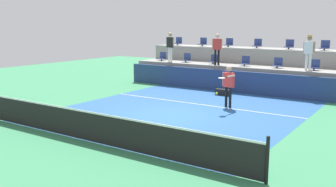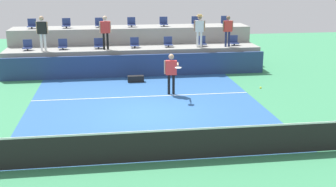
# 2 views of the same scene
# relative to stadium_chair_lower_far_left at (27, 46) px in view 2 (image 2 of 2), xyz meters

# --- Properties ---
(ground_plane) EXTENTS (40.00, 40.00, 0.00)m
(ground_plane) POSITION_rel_stadium_chair_lower_far_left_xyz_m (5.32, -7.23, -1.46)
(ground_plane) COLOR #388456
(court_inner_paint) EXTENTS (9.00, 10.00, 0.01)m
(court_inner_paint) POSITION_rel_stadium_chair_lower_far_left_xyz_m (5.32, -6.23, -1.46)
(court_inner_paint) COLOR #285693
(court_inner_paint) RESTS_ON ground_plane
(court_service_line) EXTENTS (9.00, 0.06, 0.00)m
(court_service_line) POSITION_rel_stadium_chair_lower_far_left_xyz_m (5.32, -4.83, -1.46)
(court_service_line) COLOR white
(court_service_line) RESTS_ON ground_plane
(tennis_net) EXTENTS (10.48, 0.08, 1.07)m
(tennis_net) POSITION_rel_stadium_chair_lower_far_left_xyz_m (5.32, -11.23, -0.97)
(tennis_net) COLOR black
(tennis_net) RESTS_ON ground_plane
(sponsor_backboard) EXTENTS (13.00, 0.16, 1.10)m
(sponsor_backboard) POSITION_rel_stadium_chair_lower_far_left_xyz_m (5.32, -1.23, -0.91)
(sponsor_backboard) COLOR navy
(sponsor_backboard) RESTS_ON ground_plane
(seating_tier_lower) EXTENTS (13.00, 1.80, 1.25)m
(seating_tier_lower) POSITION_rel_stadium_chair_lower_far_left_xyz_m (5.32, 0.07, -0.84)
(seating_tier_lower) COLOR gray
(seating_tier_lower) RESTS_ON ground_plane
(seating_tier_upper) EXTENTS (13.00, 1.80, 2.10)m
(seating_tier_upper) POSITION_rel_stadium_chair_lower_far_left_xyz_m (5.32, 1.87, -0.41)
(seating_tier_upper) COLOR gray
(seating_tier_upper) RESTS_ON ground_plane
(stadium_chair_lower_far_left) EXTENTS (0.44, 0.40, 0.52)m
(stadium_chair_lower_far_left) POSITION_rel_stadium_chair_lower_far_left_xyz_m (0.00, 0.00, 0.00)
(stadium_chair_lower_far_left) COLOR #2D2D33
(stadium_chair_lower_far_left) RESTS_ON seating_tier_lower
(stadium_chair_lower_left) EXTENTS (0.44, 0.40, 0.52)m
(stadium_chair_lower_left) POSITION_rel_stadium_chair_lower_far_left_xyz_m (1.72, 0.00, 0.00)
(stadium_chair_lower_left) COLOR #2D2D33
(stadium_chair_lower_left) RESTS_ON seating_tier_lower
(stadium_chair_lower_mid_left) EXTENTS (0.44, 0.40, 0.52)m
(stadium_chair_lower_mid_left) POSITION_rel_stadium_chair_lower_far_left_xyz_m (3.50, 0.00, 0.00)
(stadium_chair_lower_mid_left) COLOR #2D2D33
(stadium_chair_lower_mid_left) RESTS_ON seating_tier_lower
(stadium_chair_lower_center) EXTENTS (0.44, 0.40, 0.52)m
(stadium_chair_lower_center) POSITION_rel_stadium_chair_lower_far_left_xyz_m (5.34, 0.00, 0.00)
(stadium_chair_lower_center) COLOR #2D2D33
(stadium_chair_lower_center) RESTS_ON seating_tier_lower
(stadium_chair_lower_mid_right) EXTENTS (0.44, 0.40, 0.52)m
(stadium_chair_lower_mid_right) POSITION_rel_stadium_chair_lower_far_left_xyz_m (7.09, 0.00, 0.00)
(stadium_chair_lower_mid_right) COLOR #2D2D33
(stadium_chair_lower_mid_right) RESTS_ON seating_tier_lower
(stadium_chair_lower_right) EXTENTS (0.44, 0.40, 0.52)m
(stadium_chair_lower_right) POSITION_rel_stadium_chair_lower_far_left_xyz_m (8.87, 0.00, 0.00)
(stadium_chair_lower_right) COLOR #2D2D33
(stadium_chair_lower_right) RESTS_ON seating_tier_lower
(stadium_chair_lower_far_right) EXTENTS (0.44, 0.40, 0.52)m
(stadium_chair_lower_far_right) POSITION_rel_stadium_chair_lower_far_left_xyz_m (10.63, 0.00, 0.00)
(stadium_chair_lower_far_right) COLOR #2D2D33
(stadium_chair_lower_far_right) RESTS_ON seating_tier_lower
(stadium_chair_upper_far_left) EXTENTS (0.44, 0.40, 0.52)m
(stadium_chair_upper_far_left) POSITION_rel_stadium_chair_lower_far_left_xyz_m (-0.00, 1.80, 0.85)
(stadium_chair_upper_far_left) COLOR #2D2D33
(stadium_chair_upper_far_left) RESTS_ON seating_tier_upper
(stadium_chair_upper_left) EXTENTS (0.44, 0.40, 0.52)m
(stadium_chair_upper_left) POSITION_rel_stadium_chair_lower_far_left_xyz_m (1.80, 1.80, 0.85)
(stadium_chair_upper_left) COLOR #2D2D33
(stadium_chair_upper_left) RESTS_ON seating_tier_upper
(stadium_chair_upper_mid_left) EXTENTS (0.44, 0.40, 0.52)m
(stadium_chair_upper_mid_left) POSITION_rel_stadium_chair_lower_far_left_xyz_m (3.55, 1.80, 0.85)
(stadium_chair_upper_mid_left) COLOR #2D2D33
(stadium_chair_upper_mid_left) RESTS_ON seating_tier_upper
(stadium_chair_upper_center) EXTENTS (0.44, 0.40, 0.52)m
(stadium_chair_upper_center) POSITION_rel_stadium_chair_lower_far_left_xyz_m (5.30, 1.80, 0.85)
(stadium_chair_upper_center) COLOR #2D2D33
(stadium_chair_upper_center) RESTS_ON seating_tier_upper
(stadium_chair_upper_mid_right) EXTENTS (0.44, 0.40, 0.52)m
(stadium_chair_upper_mid_right) POSITION_rel_stadium_chair_lower_far_left_xyz_m (7.09, 1.80, 0.85)
(stadium_chair_upper_mid_right) COLOR #2D2D33
(stadium_chair_upper_mid_right) RESTS_ON seating_tier_upper
(stadium_chair_upper_right) EXTENTS (0.44, 0.40, 0.52)m
(stadium_chair_upper_right) POSITION_rel_stadium_chair_lower_far_left_xyz_m (8.91, 1.80, 0.85)
(stadium_chair_upper_right) COLOR #2D2D33
(stadium_chair_upper_right) RESTS_ON seating_tier_upper
(stadium_chair_upper_far_right) EXTENTS (0.44, 0.40, 0.52)m
(stadium_chair_upper_far_right) POSITION_rel_stadium_chair_lower_far_left_xyz_m (10.61, 1.80, 0.85)
(stadium_chair_upper_far_right) COLOR #2D2D33
(stadium_chair_upper_far_right) RESTS_ON seating_tier_upper
(tennis_player) EXTENTS (0.60, 1.25, 1.73)m
(tennis_player) POSITION_rel_stadium_chair_lower_far_left_xyz_m (6.55, -4.67, -0.40)
(tennis_player) COLOR black
(tennis_player) RESTS_ON ground_plane
(spectator_in_grey) EXTENTS (0.60, 0.28, 1.71)m
(spectator_in_grey) POSITION_rel_stadium_chair_lower_far_left_xyz_m (0.83, -0.38, 0.82)
(spectator_in_grey) COLOR white
(spectator_in_grey) RESTS_ON seating_tier_lower
(spectator_leaning_on_rail) EXTENTS (0.59, 0.25, 1.68)m
(spectator_leaning_on_rail) POSITION_rel_stadium_chair_lower_far_left_xyz_m (3.87, -0.38, 0.80)
(spectator_leaning_on_rail) COLOR black
(spectator_leaning_on_rail) RESTS_ON seating_tier_lower
(spectator_with_hat) EXTENTS (0.58, 0.47, 1.69)m
(spectator_with_hat) POSITION_rel_stadium_chair_lower_far_left_xyz_m (8.65, -0.38, 0.82)
(spectator_with_hat) COLOR white
(spectator_with_hat) RESTS_ON seating_tier_lower
(spectator_in_white) EXTENTS (0.57, 0.24, 1.59)m
(spectator_in_white) POSITION_rel_stadium_chair_lower_far_left_xyz_m (10.15, -0.38, 0.73)
(spectator_in_white) COLOR navy
(spectator_in_white) RESTS_ON seating_tier_lower
(tennis_ball) EXTENTS (0.07, 0.07, 0.07)m
(tennis_ball) POSITION_rel_stadium_chair_lower_far_left_xyz_m (8.55, -9.77, 0.11)
(tennis_ball) COLOR #CCE033
(equipment_bag) EXTENTS (0.76, 0.28, 0.30)m
(equipment_bag) POSITION_rel_stadium_chair_lower_far_left_xyz_m (5.21, -2.30, -1.31)
(equipment_bag) COLOR black
(equipment_bag) RESTS_ON ground_plane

